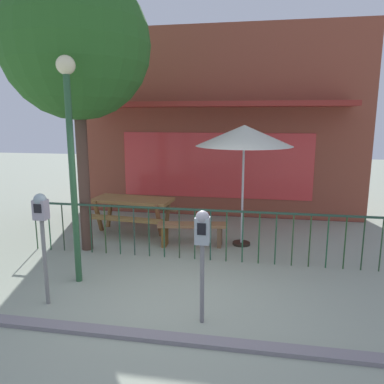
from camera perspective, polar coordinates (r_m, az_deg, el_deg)
The scene contains 11 objects.
ground at distance 5.63m, azimuth -2.58°, elevation -16.24°, with size 40.00×40.00×0.00m, color gray.
pub_storefront at distance 10.01m, azimuth 3.81°, elevation 10.32°, with size 7.64×1.49×4.86m.
patio_fence_front at distance 6.91m, azimuth 0.42°, elevation -4.99°, with size 6.44×0.04×0.97m.
picnic_table_left at distance 8.72m, azimuth -8.96°, elevation -2.02°, with size 1.92×1.53×0.79m.
patio_umbrella at distance 7.51m, azimuth 7.91°, elevation 8.38°, with size 1.92×1.92×2.45m.
patio_bench at distance 7.69m, azimuth 0.03°, elevation -5.70°, with size 1.43×0.53×0.48m.
parking_meter_near at distance 4.68m, azimuth 1.58°, elevation -6.90°, with size 0.18×0.17×1.48m.
parking_meter_far at distance 5.51m, azimuth -21.84°, elevation -3.92°, with size 0.18×0.17×1.60m.
street_tree at distance 7.58m, azimuth -17.16°, elevation 20.44°, with size 2.70×2.70×5.23m.
street_lamp at distance 5.98m, azimuth -17.98°, elevation 7.97°, with size 0.28×0.28×3.48m.
curb_edge at distance 4.84m, azimuth -5.21°, elevation -21.29°, with size 10.69×0.20×0.11m, color slate.
Camera 1 is at (1.12, -4.86, 2.61)m, focal length 35.20 mm.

